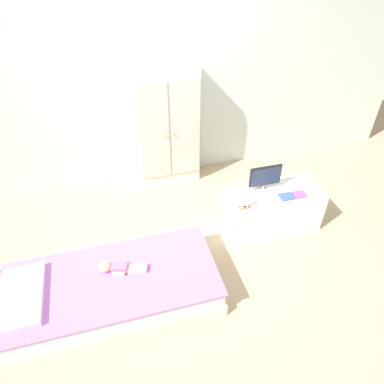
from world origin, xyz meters
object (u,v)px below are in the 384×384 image
Objects in this scene: tv_monitor at (265,177)px; rocking_horse_toy at (246,202)px; book_blue at (286,197)px; doll at (114,267)px; bed at (113,290)px; tv_stand at (272,209)px; wardrobe at (167,128)px; book_purple at (299,194)px.

tv_monitor is 2.40× the size of rocking_horse_toy.
tv_monitor is 0.28m from book_blue.
doll is at bearing -162.57° from tv_monitor.
rocking_horse_toy is at bearing 15.45° from bed.
tv_stand is 2.92× the size of tv_monitor.
tv_stand is at bearing -39.28° from tv_monitor.
rocking_horse_toy is (-0.28, -0.21, -0.09)m from tv_monitor.
wardrobe is at bearing 62.04° from doll.
tv_monitor is (0.74, -1.01, -0.10)m from wardrobe.
book_blue is at bearing 180.00° from book_purple.
book_blue is (0.90, -1.18, -0.25)m from wardrobe.
tv_stand is at bearing 154.97° from book_purple.
book_purple reaches higher than tv_stand.
book_purple is at bearing -29.80° from tv_monitor.
tv_monitor reaches higher than bed.
tv_stand reaches higher than doll.
tv_monitor reaches higher than tv_stand.
wardrobe is (0.79, 1.49, 0.38)m from doll.
book_purple is (1.83, 0.31, 0.12)m from doll.
rocking_horse_toy is (0.46, -1.22, -0.19)m from wardrobe.
doll is 1.72m from book_blue.
rocking_horse_toy is at bearing -69.32° from wardrobe.
tv_stand is 0.48m from rocking_horse_toy.
tv_stand is (0.83, -1.08, -0.47)m from wardrobe.
tv_monitor is at bearing 132.93° from book_blue.
bed is at bearing -115.84° from doll.
rocking_horse_toy reaches higher than bed.
wardrobe reaches higher than rocking_horse_toy.
bed is at bearing -160.25° from tv_monitor.
tv_stand is at bearing 16.41° from bed.
bed is 1.86m from wardrobe.
tv_monitor is at bearing 17.43° from doll.
tv_monitor is at bearing 19.75° from bed.
bed is 1.80m from book_blue.
bed is 13.77× the size of book_purple.
tv_stand is (1.62, 0.41, -0.10)m from doll.
doll is 3.00× the size of book_blue.
wardrobe is at bearing 127.23° from book_blue.
tv_stand is 0.32m from book_purple.
wardrobe is 10.63× the size of book_blue.
bed is 1.85× the size of tv_stand.
tv_monitor is at bearing 150.20° from book_purple.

